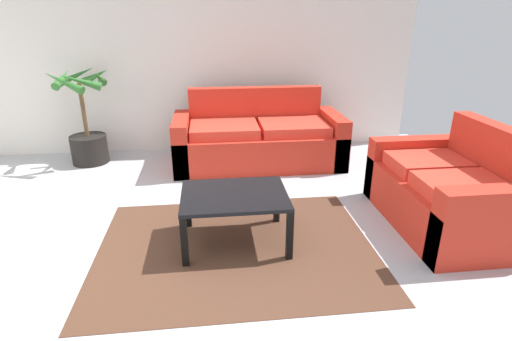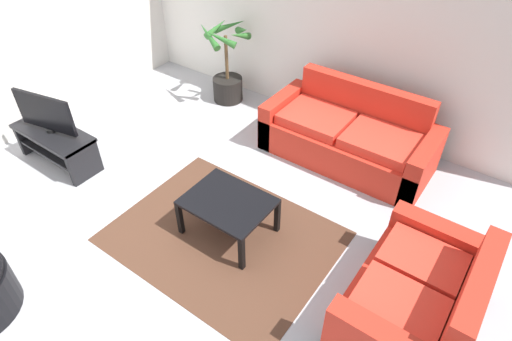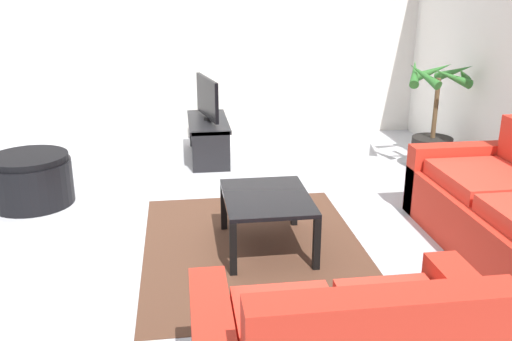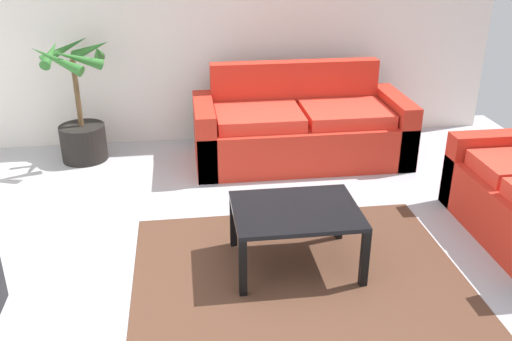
{
  "view_description": "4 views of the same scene",
  "coord_description": "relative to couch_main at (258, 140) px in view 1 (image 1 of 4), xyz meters",
  "views": [
    {
      "loc": [
        0.23,
        -2.43,
        1.76
      ],
      "look_at": [
        0.61,
        0.78,
        0.49
      ],
      "focal_mm": 27.96,
      "sensor_mm": 36.0,
      "label": 1
    },
    {
      "loc": [
        2.4,
        -1.87,
        3.35
      ],
      "look_at": [
        0.51,
        0.76,
        0.66
      ],
      "focal_mm": 30.08,
      "sensor_mm": 36.0,
      "label": 2
    },
    {
      "loc": [
        4.33,
        -0.19,
        1.98
      ],
      "look_at": [
        0.11,
        0.4,
        0.54
      ],
      "focal_mm": 39.54,
      "sensor_mm": 36.0,
      "label": 3
    },
    {
      "loc": [
        -0.32,
        -2.81,
        2.21
      ],
      "look_at": [
        0.17,
        0.77,
        0.58
      ],
      "focal_mm": 39.74,
      "sensor_mm": 36.0,
      "label": 4
    }
  ],
  "objects": [
    {
      "name": "couch_main",
      "position": [
        0.0,
        0.0,
        0.0
      ],
      "size": [
        2.05,
        0.9,
        0.9
      ],
      "color": "red",
      "rests_on": "ground"
    },
    {
      "name": "couch_loveseat",
      "position": [
        1.47,
        -1.75,
        -0.0
      ],
      "size": [
        0.9,
        1.42,
        0.9
      ],
      "color": "red",
      "rests_on": "ground"
    },
    {
      "name": "wall_back",
      "position": [
        -0.81,
        0.72,
        1.05
      ],
      "size": [
        6.0,
        0.06,
        2.7
      ],
      "primitive_type": "cube",
      "color": "silver",
      "rests_on": "ground"
    },
    {
      "name": "coffee_table",
      "position": [
        -0.42,
        -1.84,
        0.07
      ],
      "size": [
        0.84,
        0.65,
        0.43
      ],
      "color": "black",
      "rests_on": "ground"
    },
    {
      "name": "ground_plane",
      "position": [
        -0.81,
        -2.28,
        -0.3
      ],
      "size": [
        6.6,
        6.6,
        0.0
      ],
      "primitive_type": "plane",
      "color": "#B2B2B7"
    },
    {
      "name": "potted_palm",
      "position": [
        -2.11,
        0.27,
        0.13
      ],
      "size": [
        0.72,
        0.76,
        1.19
      ],
      "color": "black",
      "rests_on": "ground"
    },
    {
      "name": "area_rug",
      "position": [
        -0.42,
        -1.94,
        -0.3
      ],
      "size": [
        2.2,
        1.7,
        0.01
      ],
      "primitive_type": "cube",
      "color": "#513323",
      "rests_on": "ground"
    }
  ]
}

